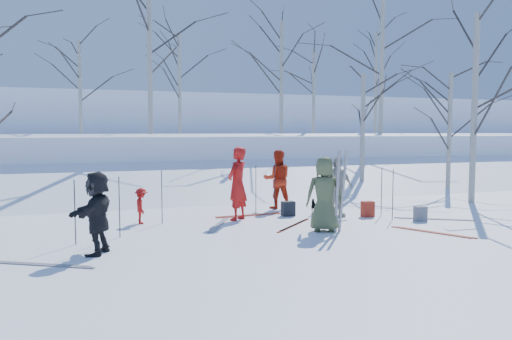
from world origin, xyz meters
name	(u,v)px	position (x,y,z in m)	size (l,w,h in m)	color
ground	(277,229)	(0.00, 0.00, 0.00)	(120.00, 120.00, 0.00)	white
snow_ramp	(207,190)	(0.00, 7.00, 0.15)	(70.00, 9.50, 1.40)	white
snow_plateau	(165,155)	(0.00, 17.00, 1.00)	(70.00, 18.00, 2.20)	white
far_hill	(131,135)	(0.00, 38.00, 2.00)	(90.00, 30.00, 6.00)	white
skier_olive_center	(324,194)	(0.96, -0.58, 0.87)	(0.85, 0.55, 1.74)	#475231
skier_red_north	(237,184)	(-0.51, 1.50, 0.96)	(0.70, 0.46, 1.91)	#B51310
skier_redor_behind	(277,179)	(1.20, 3.00, 0.88)	(0.85, 0.67, 1.76)	red
skier_red_seated	(141,206)	(-2.95, 1.77, 0.45)	(0.58, 0.34, 0.90)	#B51310
skier_cream_east	(337,187)	(2.18, 1.09, 0.82)	(0.96, 0.40, 1.63)	beige
skier_grey_west	(97,213)	(-4.07, -1.12, 0.79)	(1.46, 0.47, 1.57)	black
dog	(317,207)	(1.77, 1.45, 0.22)	(0.24, 0.53, 0.45)	black
upright_ski_left	(337,191)	(1.16, -0.81, 0.95)	(0.07, 0.02, 1.90)	silver
upright_ski_right	(343,191)	(1.32, -0.79, 0.95)	(0.07, 0.02, 1.90)	silver
ski_pair_a	(433,219)	(4.40, -0.12, 0.01)	(1.73, 1.15, 0.02)	silver
ski_pair_b	(432,232)	(3.23, -1.53, 0.01)	(1.04, 1.78, 0.02)	#A02B16
ski_pair_c	(219,225)	(-1.17, 0.93, 0.01)	(1.04, 1.78, 0.02)	silver
ski_pair_d	(42,265)	(-5.01, -1.63, 0.01)	(1.74, 1.13, 0.02)	silver
ski_pair_e	(249,215)	(-0.03, 2.04, 0.01)	(1.91, 0.34, 0.02)	#A02B16
ski_pair_f	(294,225)	(0.58, 0.29, 0.01)	(1.48, 1.49, 0.02)	#A02B16
ski_pole_a	(381,192)	(3.38, 0.78, 0.67)	(0.02, 0.02, 1.34)	black
ski_pole_b	(275,187)	(1.01, 2.72, 0.67)	(0.02, 0.02, 1.34)	black
ski_pole_c	(75,212)	(-4.48, -0.15, 0.67)	(0.02, 0.02, 1.34)	black
ski_pole_d	(393,195)	(3.31, 0.16, 0.67)	(0.02, 0.02, 1.34)	black
ski_pole_e	(256,189)	(0.32, 2.44, 0.67)	(0.02, 0.02, 1.34)	black
ski_pole_f	(119,207)	(-3.58, 0.27, 0.67)	(0.02, 0.02, 1.34)	black
ski_pole_g	(102,214)	(-3.97, -0.59, 0.67)	(0.02, 0.02, 1.34)	black
ski_pole_h	(162,197)	(-2.46, 1.63, 0.67)	(0.02, 0.02, 1.34)	black
backpack_red	(368,209)	(2.98, 0.82, 0.21)	(0.32, 0.22, 0.42)	#9E2818
backpack_grey	(420,214)	(3.91, -0.20, 0.19)	(0.30, 0.20, 0.38)	slate
backpack_dark	(288,209)	(0.98, 1.64, 0.20)	(0.34, 0.24, 0.40)	black
birch_plateau_a	(376,83)	(12.41, 15.37, 5.23)	(4.84, 4.84, 6.05)	silver
birch_plateau_c	(179,84)	(0.59, 15.64, 4.83)	(4.28, 4.28, 5.26)	silver
birch_plateau_d	(80,87)	(-4.38, 13.68, 4.33)	(3.58, 3.58, 4.26)	silver
birch_plateau_e	(281,78)	(4.53, 10.98, 4.80)	(4.24, 4.24, 5.20)	silver
birch_plateau_f	(150,49)	(-1.59, 10.50, 5.75)	(5.56, 5.56, 7.09)	silver
birch_plateau_g	(314,92)	(7.03, 12.72, 4.35)	(3.61, 3.61, 4.30)	silver
birch_plateau_h	(382,50)	(10.27, 11.48, 6.48)	(6.59, 6.59, 8.56)	silver
birch_edge_b	(474,109)	(7.65, 2.10, 3.03)	(4.85, 4.85, 6.07)	silver
birch_edge_c	(449,132)	(8.94, 4.75, 2.28)	(3.79, 3.79, 4.56)	silver
birch_edge_e	(363,133)	(5.65, 5.58, 2.24)	(3.73, 3.73, 4.47)	silver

